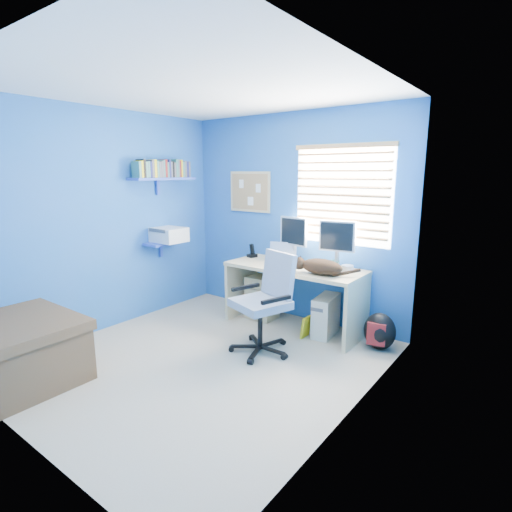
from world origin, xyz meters
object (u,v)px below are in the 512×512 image
Objects in this scene: laptop at (280,254)px; office_chair at (264,315)px; cat at (322,267)px; tower_pc at (326,316)px; desk at (294,297)px.

office_chair is at bearing -85.99° from laptop.
cat is at bearing 60.32° from office_chair.
laptop is 0.96m from office_chair.
office_chair reaches higher than cat.
cat is at bearing -92.77° from tower_pc.
laptop is (-0.23, 0.05, 0.48)m from desk.
cat is (0.42, -0.15, 0.45)m from desk.
tower_pc is at bearing 3.39° from desk.
office_chair is at bearing -132.91° from cat.
tower_pc is 0.83m from office_chair.
office_chair is (0.09, -0.72, 0.01)m from desk.
office_chair is (-0.33, -0.58, -0.45)m from cat.
tower_pc is at bearing 81.37° from cat.
tower_pc is (-0.01, 0.17, -0.60)m from cat.
laptop is 0.71× the size of cat.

